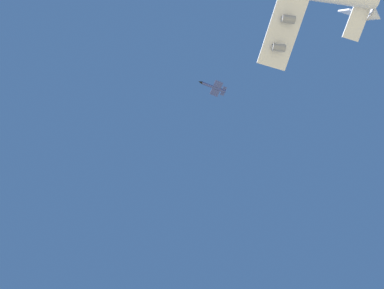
% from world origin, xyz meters
% --- Properties ---
extents(chase_jet_left_wing, '(15.25, 8.95, 4.00)m').
position_xyz_m(chase_jet_left_wing, '(-30.12, 57.62, 188.05)').
color(chase_jet_left_wing, '#38478C').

